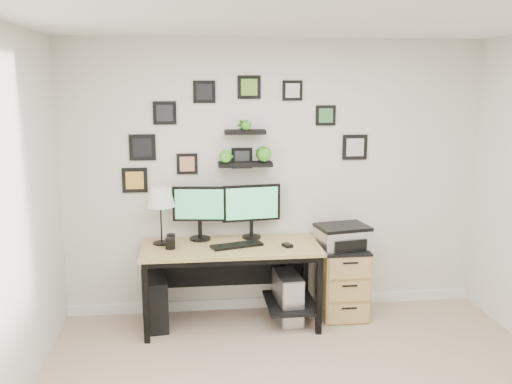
{
  "coord_description": "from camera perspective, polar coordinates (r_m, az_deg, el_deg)",
  "views": [
    {
      "loc": [
        -0.81,
        -3.31,
        2.22
      ],
      "look_at": [
        -0.21,
        1.83,
        1.2
      ],
      "focal_mm": 40.0,
      "sensor_mm": 36.0,
      "label": 1
    }
  ],
  "objects": [
    {
      "name": "monitor_left",
      "position": [
        5.3,
        -5.67,
        -1.7
      ],
      "size": [
        0.5,
        0.22,
        0.51
      ],
      "color": "black",
      "rests_on": "desk"
    },
    {
      "name": "mouse",
      "position": [
        5.13,
        3.16,
        -5.35
      ],
      "size": [
        0.1,
        0.11,
        0.03
      ],
      "primitive_type": "cube",
      "rotation": [
        0.0,
        0.0,
        0.39
      ],
      "color": "black",
      "rests_on": "desk"
    },
    {
      "name": "pen_cup",
      "position": [
        5.24,
        -8.5,
        -4.7
      ],
      "size": [
        0.08,
        0.08,
        0.1
      ],
      "primitive_type": "cylinder",
      "color": "black",
      "rests_on": "desk"
    },
    {
      "name": "keyboard",
      "position": [
        5.13,
        -1.94,
        -5.35
      ],
      "size": [
        0.49,
        0.28,
        0.02
      ],
      "primitive_type": "cube",
      "rotation": [
        0.0,
        0.0,
        0.29
      ],
      "color": "black",
      "rests_on": "desk"
    },
    {
      "name": "table_lamp",
      "position": [
        5.19,
        -9.55,
        -0.64
      ],
      "size": [
        0.26,
        0.26,
        0.53
      ],
      "color": "black",
      "rests_on": "desk"
    },
    {
      "name": "printer",
      "position": [
        5.42,
        8.64,
        -4.41
      ],
      "size": [
        0.52,
        0.44,
        0.21
      ],
      "color": "silver",
      "rests_on": "file_cabinet"
    },
    {
      "name": "pc_tower_grey",
      "position": [
        5.41,
        3.18,
        -10.47
      ],
      "size": [
        0.24,
        0.47,
        0.45
      ],
      "color": "gray",
      "rests_on": "ground"
    },
    {
      "name": "wall_decor",
      "position": [
        5.29,
        -1.56,
        5.2
      ],
      "size": [
        2.32,
        0.18,
        1.07
      ],
      "color": "black",
      "rests_on": "ground"
    },
    {
      "name": "room",
      "position": [
        5.78,
        1.9,
        -10.92
      ],
      "size": [
        4.0,
        4.0,
        4.0
      ],
      "color": "tan",
      "rests_on": "ground"
    },
    {
      "name": "monitor_right",
      "position": [
        5.33,
        -0.45,
        -1.48
      ],
      "size": [
        0.55,
        0.2,
        0.51
      ],
      "color": "black",
      "rests_on": "desk"
    },
    {
      "name": "desk",
      "position": [
        5.24,
        -2.14,
        -6.57
      ],
      "size": [
        1.6,
        0.7,
        0.75
      ],
      "color": "tan",
      "rests_on": "ground"
    },
    {
      "name": "file_cabinet",
      "position": [
        5.55,
        8.59,
        -8.81
      ],
      "size": [
        0.43,
        0.53,
        0.67
      ],
      "color": "tan",
      "rests_on": "ground"
    },
    {
      "name": "mug",
      "position": [
        5.11,
        -8.58,
        -5.11
      ],
      "size": [
        0.09,
        0.09,
        0.1
      ],
      "primitive_type": "cylinder",
      "color": "black",
      "rests_on": "desk"
    },
    {
      "name": "pc_tower_black",
      "position": [
        5.37,
        -10.09,
        -10.71
      ],
      "size": [
        0.27,
        0.49,
        0.47
      ],
      "primitive_type": "cube",
      "rotation": [
        0.0,
        0.0,
        0.13
      ],
      "color": "black",
      "rests_on": "ground"
    }
  ]
}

